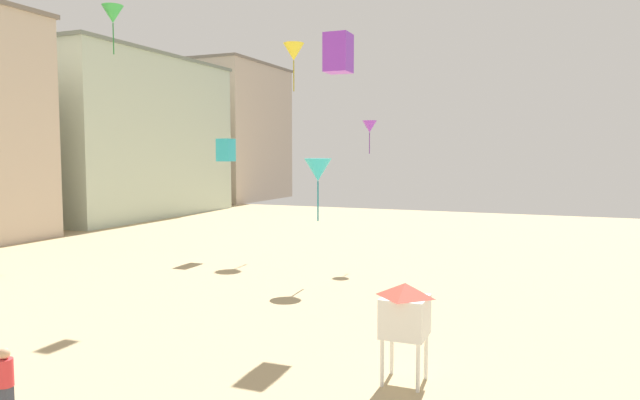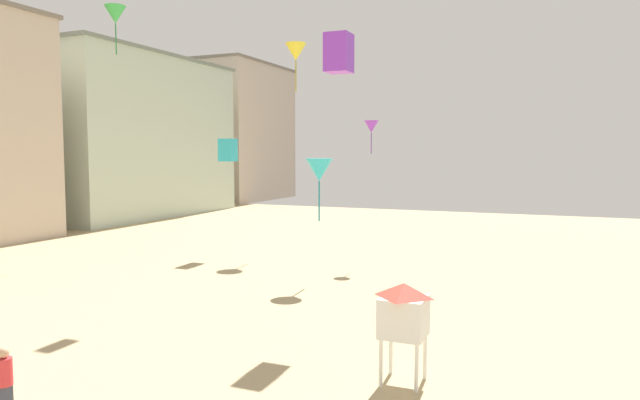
% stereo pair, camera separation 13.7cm
% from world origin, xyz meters
% --- Properties ---
extents(boardwalk_hotel_mid, '(17.08, 20.87, 14.71)m').
position_xyz_m(boardwalk_hotel_mid, '(-27.42, 44.89, 7.36)').
color(boardwalk_hotel_mid, '#B7C6B2').
rests_on(boardwalk_hotel_mid, ground).
extents(boardwalk_hotel_far, '(14.51, 15.09, 16.95)m').
position_xyz_m(boardwalk_hotel_far, '(-27.42, 65.66, 8.48)').
color(boardwalk_hotel_far, '#C6B29E').
rests_on(boardwalk_hotel_far, ground).
extents(kite_flyer, '(0.34, 0.34, 1.64)m').
position_xyz_m(kite_flyer, '(2.52, 10.32, 0.92)').
color(kite_flyer, '#383D4C').
rests_on(kite_flyer, ground).
extents(lifeguard_stand, '(1.10, 1.10, 2.55)m').
position_xyz_m(lifeguard_stand, '(9.85, 15.72, 1.84)').
color(lifeguard_stand, white).
rests_on(lifeguard_stand, ground).
extents(kite_purple_box, '(0.87, 0.87, 1.37)m').
position_xyz_m(kite_purple_box, '(5.92, 21.35, 9.33)').
color(kite_purple_box, purple).
extents(kite_cyan_delta, '(1.25, 1.25, 2.84)m').
position_xyz_m(kite_cyan_delta, '(3.25, 25.87, 5.04)').
color(kite_cyan_delta, '#2DB7CC').
extents(kite_purple_delta, '(0.78, 0.78, 1.78)m').
position_xyz_m(kite_purple_delta, '(3.76, 31.88, 7.23)').
color(kite_purple_delta, purple).
extents(kite_cyan_box, '(0.83, 0.83, 1.30)m').
position_xyz_m(kite_cyan_box, '(-4.48, 30.59, 5.98)').
color(kite_cyan_box, '#2DB7CC').
extents(kite_yellow_delta, '(1.30, 1.30, 2.95)m').
position_xyz_m(kite_yellow_delta, '(-2.12, 34.80, 12.05)').
color(kite_yellow_delta, yellow).
extents(kite_green_delta, '(1.26, 1.26, 2.87)m').
position_xyz_m(kite_green_delta, '(-11.53, 29.54, 14.04)').
color(kite_green_delta, green).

